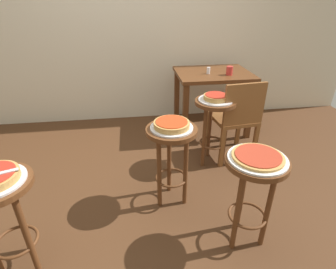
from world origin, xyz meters
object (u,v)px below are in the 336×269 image
Objects in this scene: pizza_middle at (258,156)px; pizza_leftside at (172,124)px; stool_foreground at (3,207)px; dining_table at (213,83)px; serving_plate_rear at (216,100)px; wooden_chair at (236,118)px; stool_leftside at (171,149)px; serving_plate_leftside at (172,128)px; stool_middle at (253,183)px; serving_plate_middle at (257,159)px; condiment_shaker at (208,70)px; stool_rear at (214,118)px; pizza_rear at (216,97)px; cup_near_edge at (229,71)px.

pizza_leftside reaches higher than pizza_middle.
dining_table is (1.72, 1.76, 0.11)m from stool_foreground.
wooden_chair is at bearing 9.12° from serving_plate_rear.
stool_leftside is 0.18m from serving_plate_leftside.
wooden_chair reaches higher than serving_plate_leftside.
serving_plate_rear is (0.49, 0.51, 0.18)m from stool_leftside.
stool_middle is 0.18m from serving_plate_middle.
condiment_shaker is (0.61, 1.20, 0.27)m from stool_leftside.
pizza_rear reaches higher than stool_rear.
stool_foreground is at bearing -138.92° from cup_near_edge.
serving_plate_rear is at bearing 33.54° from stool_foreground.
serving_plate_rear is 0.70m from cup_near_edge.
pizza_leftside is (1.03, 0.50, 0.21)m from stool_foreground.
pizza_middle is 0.96× the size of serving_plate_rear.
serving_plate_rear is (0.04, 1.00, 0.00)m from serving_plate_middle.
pizza_rear is at bearing 46.10° from stool_leftside.
pizza_middle is 1.00m from pizza_rear.
pizza_leftside is (-0.45, 0.48, 0.03)m from serving_plate_middle.
stool_rear is (0.04, 1.00, -0.18)m from serving_plate_middle.
pizza_rear is (-0.00, 0.00, 0.21)m from stool_rear.
serving_plate_rear is (0.49, 0.51, -0.03)m from pizza_leftside.
pizza_middle is at bearing -105.36° from wooden_chair.
pizza_rear is 3.13× the size of condiment_shaker.
pizza_middle is 1.70m from condiment_shaker.
cup_near_edge is (0.38, 1.61, 0.09)m from pizza_middle.
pizza_middle is at bearing -92.50° from pizza_rear.
stool_foreground is 2.48m from cup_near_edge.
pizza_middle is 0.97× the size of serving_plate_leftside.
pizza_middle is 0.69m from stool_leftside.
dining_table is at bearing 75.40° from stool_rear.
serving_plate_leftside is 0.37× the size of dining_table.
serving_plate_rear is (0.49, 0.51, 0.00)m from serving_plate_leftside.
stool_foreground is 2.54× the size of pizza_leftside.
cup_near_edge is (0.83, 1.12, 0.07)m from pizza_leftside.
pizza_rear is 0.27× the size of dining_table.
condiment_shaker is (1.64, 1.70, 0.27)m from stool_foreground.
stool_rear is 0.21m from pizza_rear.
condiment_shaker is (0.16, 1.69, 0.09)m from serving_plate_middle.
pizza_rear reaches higher than serving_plate_leftside.
condiment_shaker reaches higher than stool_foreground.
stool_middle is 2.11× the size of serving_plate_leftside.
dining_table is at bearing 82.22° from pizza_middle.
condiment_shaker is at bearing 80.63° from stool_rear.
cup_near_edge is at bearing 76.75° from stool_middle.
pizza_rear is (0.04, 1.00, 0.01)m from pizza_middle.
pizza_rear is (0.49, 0.51, 0.03)m from serving_plate_leftside.
stool_rear is at bearing 46.10° from pizza_leftside.
stool_foreground is at bearing -146.46° from serving_plate_rear.
pizza_rear is at bearing 180.00° from stool_rear.
dining_table reaches higher than pizza_middle.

